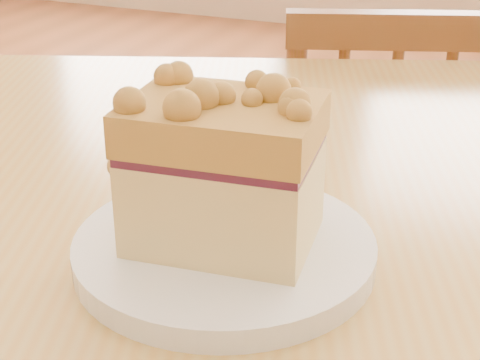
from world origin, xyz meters
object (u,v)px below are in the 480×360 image
(cafe_chair_main, at_px, (372,213))
(plate, at_px, (225,250))
(cafe_table_main, at_px, (111,267))
(cake_slice, at_px, (224,168))

(cafe_chair_main, height_order, plate, cafe_chair_main)
(plate, bearing_deg, cafe_table_main, 152.95)
(cafe_table_main, xyz_separation_m, plate, (0.16, -0.08, 0.10))
(cafe_chair_main, relative_size, plate, 3.61)
(cafe_chair_main, distance_m, plate, 0.83)
(cafe_table_main, xyz_separation_m, cake_slice, (0.16, -0.08, 0.17))
(cafe_chair_main, height_order, cake_slice, cake_slice)
(plate, xyz_separation_m, cake_slice, (0.00, 0.00, 0.07))
(cafe_table_main, bearing_deg, plate, -47.56)
(cafe_chair_main, xyz_separation_m, plate, (0.04, -0.75, 0.34))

